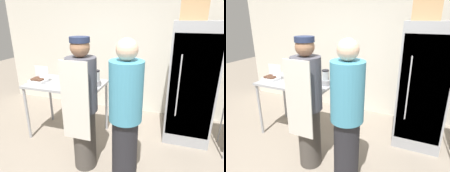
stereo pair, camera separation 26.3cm
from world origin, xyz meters
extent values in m
cube|color=silver|center=(0.00, 2.43, 1.36)|extent=(6.40, 0.12, 2.72)
cube|color=#9EA0A5|center=(0.92, 1.63, 0.95)|extent=(0.69, 0.65, 1.91)
cube|color=gray|center=(0.92, 1.32, 0.97)|extent=(0.63, 0.02, 1.56)
cylinder|color=silver|center=(0.73, 1.29, 1.00)|extent=(0.02, 0.02, 0.94)
cube|color=#9EA0A5|center=(-1.01, 1.11, 0.92)|extent=(1.23, 0.74, 0.04)
cylinder|color=#9EA0A5|center=(-1.58, 0.78, 0.45)|extent=(0.04, 0.04, 0.90)
cylinder|color=#9EA0A5|center=(-0.43, 0.78, 0.45)|extent=(0.04, 0.04, 0.90)
cylinder|color=#9EA0A5|center=(-1.58, 1.44, 0.45)|extent=(0.04, 0.04, 0.90)
cylinder|color=#9EA0A5|center=(-0.43, 1.44, 0.45)|extent=(0.04, 0.04, 0.90)
cube|color=white|center=(-1.44, 0.99, 0.96)|extent=(0.26, 0.20, 0.05)
cube|color=white|center=(-1.44, 1.09, 1.09)|extent=(0.25, 0.01, 0.20)
torus|color=#513323|center=(-1.51, 0.94, 1.00)|extent=(0.08, 0.08, 0.03)
torus|color=#513323|center=(-1.44, 0.94, 1.00)|extent=(0.08, 0.08, 0.03)
torus|color=#513323|center=(-1.38, 0.94, 1.00)|extent=(0.08, 0.08, 0.03)
torus|color=#513323|center=(-1.51, 0.99, 1.00)|extent=(0.08, 0.08, 0.03)
torus|color=#513323|center=(-1.44, 0.99, 1.00)|extent=(0.08, 0.08, 0.03)
torus|color=#513323|center=(-1.38, 0.99, 1.00)|extent=(0.08, 0.08, 0.03)
torus|color=#513323|center=(-1.51, 1.04, 1.00)|extent=(0.08, 0.08, 0.03)
cylinder|color=#99999E|center=(-0.49, 1.14, 0.98)|extent=(0.14, 0.14, 0.09)
cylinder|color=#B2BCC1|center=(-0.49, 1.14, 1.10)|extent=(0.11, 0.11, 0.14)
cylinder|color=black|center=(-0.49, 1.14, 1.18)|extent=(0.11, 0.11, 0.02)
cube|color=tan|center=(0.82, 1.67, 2.05)|extent=(0.37, 0.33, 0.28)
cylinder|color=#47423D|center=(-0.40, 0.47, 0.42)|extent=(0.30, 0.30, 0.85)
cylinder|color=#4C4C56|center=(-0.40, 0.47, 1.18)|extent=(0.37, 0.37, 0.67)
sphere|color=#9E7051|center=(-0.40, 0.47, 1.63)|extent=(0.23, 0.23, 0.23)
cube|color=beige|center=(-0.40, 0.28, 1.03)|extent=(0.35, 0.02, 0.97)
cylinder|color=#232D4C|center=(-0.40, 0.47, 1.72)|extent=(0.23, 0.23, 0.06)
cylinder|color=#232328|center=(0.17, 0.38, 0.43)|extent=(0.30, 0.30, 0.86)
cylinder|color=teal|center=(0.17, 0.38, 1.20)|extent=(0.38, 0.38, 0.68)
sphere|color=beige|center=(0.17, 0.38, 1.65)|extent=(0.23, 0.23, 0.23)
camera|label=1|loc=(0.64, -1.59, 1.98)|focal=32.00mm
camera|label=2|loc=(0.89, -1.49, 1.98)|focal=32.00mm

